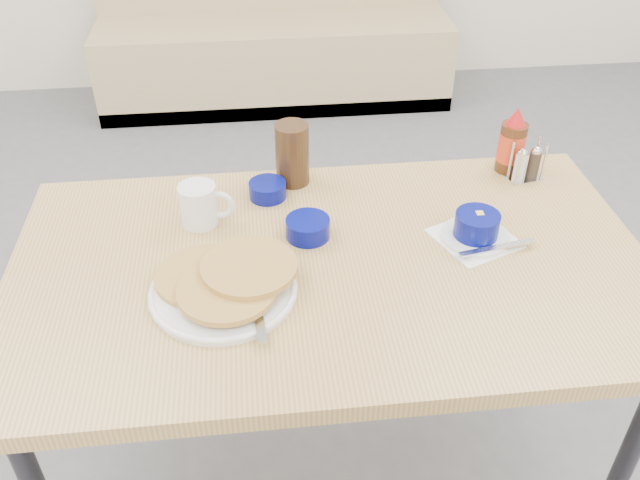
{
  "coord_description": "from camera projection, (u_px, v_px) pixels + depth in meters",
  "views": [
    {
      "loc": [
        -0.15,
        -0.89,
        1.68
      ],
      "look_at": [
        -0.03,
        0.25,
        0.82
      ],
      "focal_mm": 38.0,
      "sensor_mm": 36.0,
      "label": 1
    }
  ],
  "objects": [
    {
      "name": "booth_bench",
      "position": [
        274.0,
        35.0,
        3.74
      ],
      "size": [
        1.9,
        0.56,
        1.22
      ],
      "color": "tan",
      "rests_on": "ground"
    },
    {
      "name": "dining_table",
      "position": [
        331.0,
        283.0,
        1.51
      ],
      "size": [
        1.4,
        0.8,
        0.76
      ],
      "color": "tan",
      "rests_on": "ground"
    },
    {
      "name": "pancake_plate",
      "position": [
        225.0,
        284.0,
        1.38
      ],
      "size": [
        0.31,
        0.32,
        0.05
      ],
      "rotation": [
        0.0,
        0.0,
        -0.24
      ],
      "color": "white",
      "rests_on": "dining_table"
    },
    {
      "name": "coffee_mug",
      "position": [
        200.0,
        204.0,
        1.56
      ],
      "size": [
        0.13,
        0.09,
        0.1
      ],
      "rotation": [
        0.0,
        0.0,
        -0.15
      ],
      "color": "white",
      "rests_on": "dining_table"
    },
    {
      "name": "grits_setting",
      "position": [
        476.0,
        229.0,
        1.52
      ],
      "size": [
        0.23,
        0.22,
        0.07
      ],
      "rotation": [
        0.0,
        0.0,
        0.4
      ],
      "color": "white",
      "rests_on": "dining_table"
    },
    {
      "name": "creamer_bowl",
      "position": [
        268.0,
        190.0,
        1.67
      ],
      "size": [
        0.09,
        0.09,
        0.04
      ],
      "rotation": [
        0.0,
        0.0,
        0.41
      ],
      "color": "#040B6C",
      "rests_on": "dining_table"
    },
    {
      "name": "butter_bowl",
      "position": [
        308.0,
        228.0,
        1.54
      ],
      "size": [
        0.1,
        0.1,
        0.05
      ],
      "rotation": [
        0.0,
        0.0,
        -0.26
      ],
      "color": "#040B6C",
      "rests_on": "dining_table"
    },
    {
      "name": "amber_tumbler",
      "position": [
        292.0,
        154.0,
        1.69
      ],
      "size": [
        0.09,
        0.09,
        0.16
      ],
      "primitive_type": "cylinder",
      "rotation": [
        0.0,
        0.0,
        0.09
      ],
      "color": "#352111",
      "rests_on": "dining_table"
    },
    {
      "name": "condiment_caddy",
      "position": [
        527.0,
        166.0,
        1.73
      ],
      "size": [
        0.1,
        0.07,
        0.11
      ],
      "rotation": [
        0.0,
        0.0,
        0.21
      ],
      "color": "silver",
      "rests_on": "dining_table"
    },
    {
      "name": "syrup_bottle",
      "position": [
        512.0,
        144.0,
        1.74
      ],
      "size": [
        0.07,
        0.07,
        0.18
      ],
      "rotation": [
        0.0,
        0.0,
        -0.35
      ],
      "color": "#47230F",
      "rests_on": "dining_table"
    }
  ]
}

